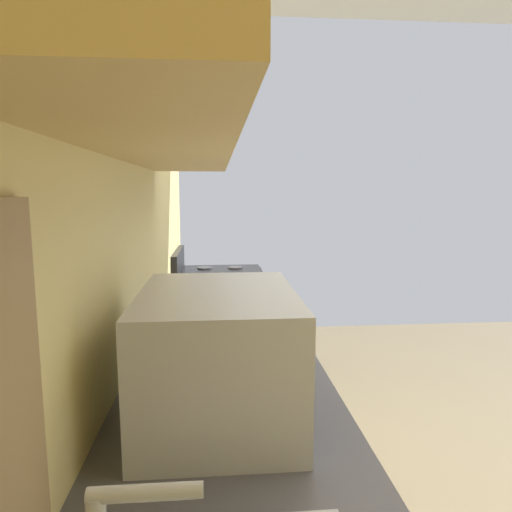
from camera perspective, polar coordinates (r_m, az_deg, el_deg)
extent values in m
cube|color=#E4CE7F|center=(1.71, -17.13, 5.24)|extent=(3.96, 0.12, 2.82)
cube|color=#4C4B50|center=(1.44, -3.90, -16.62)|extent=(3.10, 0.67, 0.02)
cube|color=#332819|center=(1.88, 7.04, -25.77)|extent=(0.01, 0.01, 0.80)
cube|color=#332819|center=(2.25, 4.60, -19.62)|extent=(0.01, 0.01, 0.80)
cube|color=#332819|center=(2.64, 2.98, -15.22)|extent=(0.01, 0.01, 0.80)
cube|color=#E0B96E|center=(1.38, -11.20, 26.02)|extent=(1.90, 0.34, 0.66)
cube|color=black|center=(3.35, -4.45, -9.90)|extent=(0.67, 0.63, 0.89)
cube|color=black|center=(3.38, 1.14, -10.50)|extent=(0.53, 0.01, 0.49)
cube|color=black|center=(3.24, -4.54, -2.21)|extent=(0.64, 0.60, 0.02)
cube|color=black|center=(3.24, -9.82, -0.87)|extent=(0.64, 0.04, 0.18)
cylinder|color=#38383D|center=(3.09, -2.40, -2.40)|extent=(0.11, 0.11, 0.01)
cylinder|color=#38383D|center=(3.39, -2.62, -1.48)|extent=(0.11, 0.11, 0.01)
cylinder|color=#38383D|center=(3.09, -6.64, -2.45)|extent=(0.11, 0.11, 0.01)
cylinder|color=#38383D|center=(3.39, -6.49, -1.53)|extent=(0.11, 0.11, 0.01)
cylinder|color=#B7BABF|center=(0.61, -13.80, -27.09)|extent=(0.02, 0.14, 0.02)
cube|color=#B7BABF|center=(1.22, -4.79, -12.26)|extent=(0.53, 0.40, 0.34)
cube|color=black|center=(1.19, 5.32, -12.76)|extent=(0.33, 0.01, 0.24)
cube|color=#2D2D33|center=(1.43, 3.48, -9.12)|extent=(0.10, 0.01, 0.24)
cylinder|color=#4C8CBF|center=(1.74, -0.20, -11.02)|extent=(0.20, 0.20, 0.04)
cylinder|color=#4D8DB2|center=(1.74, -0.20, -10.69)|extent=(0.16, 0.16, 0.02)
cylinder|color=#B7BABF|center=(2.10, -1.09, -6.40)|extent=(0.13, 0.13, 0.13)
cylinder|color=black|center=(2.09, -1.10, -4.41)|extent=(0.03, 0.03, 0.02)
cylinder|color=#B7BABF|center=(2.17, -1.22, -5.29)|extent=(0.08, 0.02, 0.05)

